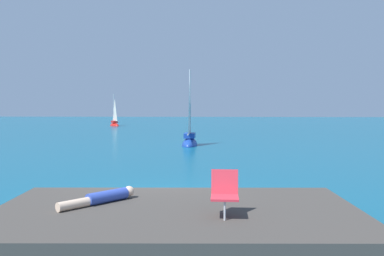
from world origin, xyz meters
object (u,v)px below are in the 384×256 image
object	(u,v)px
sailboat_near	(190,141)
sailboat_far	(114,124)
person_sunbather	(102,198)
beach_chair	(225,191)

from	to	relation	value
sailboat_near	sailboat_far	world-z (taller)	sailboat_near
sailboat_near	person_sunbather	bearing A→B (deg)	179.40
sailboat_near	beach_chair	xyz separation A→B (m)	(1.72, -20.42, 0.90)
person_sunbather	beach_chair	bearing A→B (deg)	112.02
person_sunbather	beach_chair	distance (m)	2.57
sailboat_near	sailboat_far	size ratio (longest dim) A/B	1.24
sailboat_far	beach_chair	bearing A→B (deg)	162.96
sailboat_far	person_sunbather	size ratio (longest dim) A/B	3.13
sailboat_near	person_sunbather	world-z (taller)	sailboat_near
person_sunbather	beach_chair	xyz separation A→B (m)	(2.42, -0.80, 0.33)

